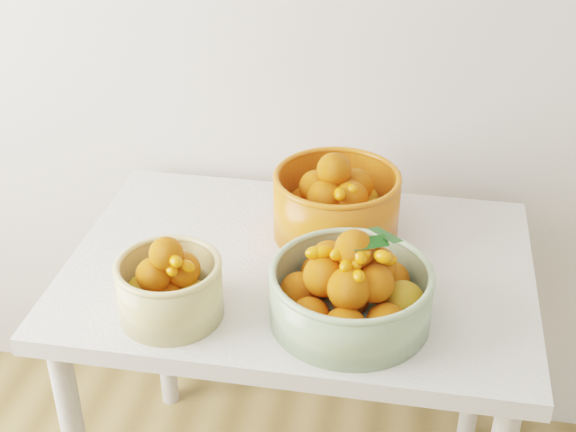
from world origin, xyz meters
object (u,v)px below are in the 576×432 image
at_px(bowl_orange, 337,203).
at_px(bowl_cream, 170,286).
at_px(table, 299,298).
at_px(bowl_green, 351,290).

bearing_deg(bowl_orange, bowl_cream, -128.60).
bearing_deg(table, bowl_green, -53.31).
bearing_deg(bowl_green, table, 126.69).
distance_m(table, bowl_cream, 0.35).
bearing_deg(bowl_cream, bowl_green, 7.47).
bearing_deg(bowl_orange, table, -114.97).
distance_m(table, bowl_orange, 0.23).
relative_size(bowl_cream, bowl_orange, 0.74).
distance_m(bowl_green, bowl_orange, 0.31).
relative_size(table, bowl_green, 2.39).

